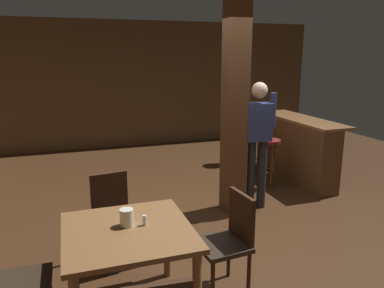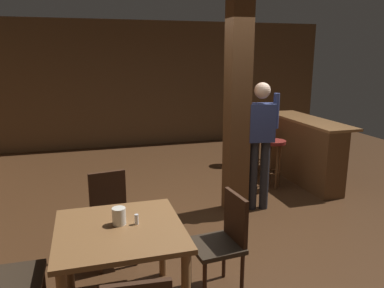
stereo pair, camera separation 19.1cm
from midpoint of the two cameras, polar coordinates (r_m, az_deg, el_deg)
name	(u,v)px [view 1 (the left image)]	position (r m, az deg, el deg)	size (l,w,h in m)	color
ground_plane	(230,221)	(4.89, 4.75, -11.57)	(10.80, 10.80, 0.00)	#422816
wall_back	(151,84)	(8.76, -6.97, 9.06)	(8.00, 0.10, 2.80)	brown
pillar	(235,107)	(4.89, 5.44, 5.61)	(0.28, 0.28, 2.80)	brown
dining_table	(128,243)	(3.09, -11.48, -14.60)	(0.99, 0.99, 0.74)	brown
chair_north	(113,213)	(3.93, -13.31, -10.25)	(0.48, 0.48, 0.89)	#2D2319
chair_west	(8,279)	(3.16, -27.83, -17.77)	(0.42, 0.42, 0.89)	#2D2319
chair_east	(230,237)	(3.38, 4.08, -14.04)	(0.46, 0.46, 0.89)	#2D2319
napkin_cup	(127,217)	(3.06, -11.71, -10.92)	(0.11, 0.11, 0.14)	silver
salt_shaker	(144,220)	(3.06, -9.06, -11.43)	(0.03, 0.03, 0.08)	silver
standing_person	(258,137)	(5.02, 8.90, 1.11)	(0.47, 0.26, 1.72)	navy
bar_counter	(295,148)	(6.51, 14.56, -0.61)	(0.56, 1.91, 1.03)	brown
bar_stool_near	(269,151)	(5.99, 10.71, -1.12)	(0.36, 0.36, 0.77)	maroon
bar_stool_mid	(259,143)	(6.58, 9.32, 0.11)	(0.35, 0.35, 0.75)	maroon
bar_stool_far	(233,134)	(7.19, 5.47, 1.56)	(0.35, 0.35, 0.78)	maroon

